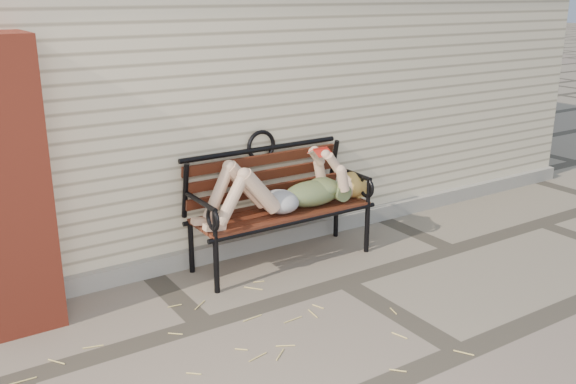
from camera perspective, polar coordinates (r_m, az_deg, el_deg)
ground at (r=5.24m, az=5.00°, el=-7.99°), size 80.00×80.00×0.00m
house_wall at (r=7.36m, az=-9.46°, el=11.44°), size 8.00×4.00×3.00m
foundation_strip at (r=5.94m, az=-0.75°, el=-3.98°), size 8.00×0.10×0.15m
brick_pillar at (r=4.67m, az=-23.82°, el=0.45°), size 0.50×0.50×2.00m
garden_bench at (r=5.47m, az=-1.11°, el=0.14°), size 1.70×0.68×1.10m
reading_woman at (r=5.36m, az=-0.22°, el=0.19°), size 1.61×0.36×0.51m
straw_scatter at (r=4.44m, az=-4.62°, el=-12.91°), size 2.98×1.65×0.01m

